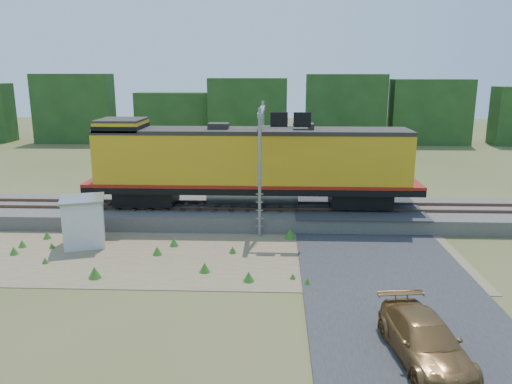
{
  "coord_description": "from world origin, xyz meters",
  "views": [
    {
      "loc": [
        2.41,
        -21.19,
        8.27
      ],
      "look_at": [
        1.44,
        3.0,
        2.4
      ],
      "focal_mm": 35.0,
      "sensor_mm": 36.0,
      "label": 1
    }
  ],
  "objects_px": {
    "signal_gantry": "(267,135)",
    "car": "(425,340)",
    "locomotive": "(248,163)",
    "shed": "(84,221)"
  },
  "relations": [
    {
      "from": "shed",
      "to": "car",
      "type": "distance_m",
      "value": 16.62
    },
    {
      "from": "signal_gantry",
      "to": "car",
      "type": "xyz_separation_m",
      "value": [
        4.87,
        -13.26,
        -4.31
      ]
    },
    {
      "from": "signal_gantry",
      "to": "car",
      "type": "height_order",
      "value": "signal_gantry"
    },
    {
      "from": "signal_gantry",
      "to": "car",
      "type": "distance_m",
      "value": 14.77
    },
    {
      "from": "shed",
      "to": "signal_gantry",
      "type": "height_order",
      "value": "signal_gantry"
    },
    {
      "from": "signal_gantry",
      "to": "car",
      "type": "relative_size",
      "value": 1.5
    },
    {
      "from": "shed",
      "to": "signal_gantry",
      "type": "relative_size",
      "value": 0.39
    },
    {
      "from": "shed",
      "to": "car",
      "type": "relative_size",
      "value": 0.58
    },
    {
      "from": "locomotive",
      "to": "shed",
      "type": "xyz_separation_m",
      "value": [
        -7.69,
        -4.46,
        -2.11
      ]
    },
    {
      "from": "locomotive",
      "to": "signal_gantry",
      "type": "bearing_deg",
      "value": -30.56
    }
  ]
}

